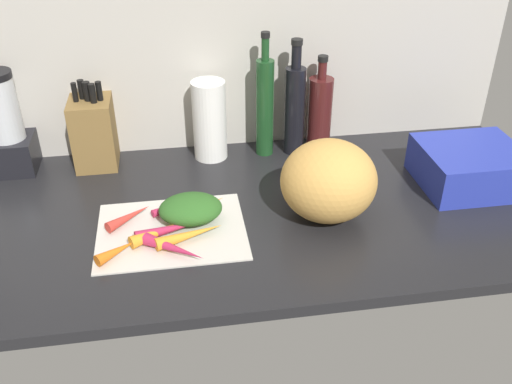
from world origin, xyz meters
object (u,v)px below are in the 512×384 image
(cutting_board, at_px, (172,230))
(bottle_1, at_px, (295,107))
(carrot_5, at_px, (172,229))
(dish_rack, at_px, (470,166))
(carrot_1, at_px, (162,231))
(carrot_3, at_px, (180,204))
(carrot_7, at_px, (174,248))
(carrot_6, at_px, (190,235))
(bottle_0, at_px, (265,106))
(carrot_4, at_px, (197,208))
(knife_block, at_px, (94,132))
(carrot_0, at_px, (129,217))
(carrot_8, at_px, (180,203))
(carrot_2, at_px, (117,251))
(paper_towel_roll, at_px, (210,120))
(blender_appliance, at_px, (6,129))
(bottle_2, at_px, (320,112))
(winter_squash, at_px, (329,181))

(cutting_board, xyz_separation_m, bottle_1, (0.39, 0.38, 0.14))
(carrot_5, height_order, dish_rack, dish_rack)
(cutting_board, relative_size, carrot_5, 2.05)
(bottle_1, bearing_deg, cutting_board, -136.09)
(carrot_1, height_order, carrot_3, carrot_1)
(carrot_1, relative_size, carrot_7, 1.03)
(carrot_3, relative_size, carrot_6, 0.92)
(carrot_1, height_order, bottle_0, bottle_0)
(carrot_4, relative_size, knife_block, 0.63)
(carrot_0, xyz_separation_m, knife_block, (-0.10, 0.34, 0.08))
(carrot_3, distance_m, dish_rack, 0.81)
(carrot_8, xyz_separation_m, bottle_0, (0.27, 0.28, 0.14))
(carrot_1, xyz_separation_m, carrot_2, (-0.11, -0.06, -0.00))
(cutting_board, bearing_deg, dish_rack, 7.09)
(carrot_0, height_order, carrot_4, same)
(cutting_board, relative_size, bottle_0, 0.97)
(knife_block, distance_m, bottle_1, 0.60)
(carrot_0, distance_m, carrot_6, 0.18)
(carrot_3, distance_m, bottle_1, 0.48)
(carrot_4, relative_size, paper_towel_roll, 0.67)
(carrot_6, xyz_separation_m, blender_appliance, (-0.49, 0.45, 0.11))
(carrot_3, height_order, blender_appliance, blender_appliance)
(carrot_5, distance_m, paper_towel_roll, 0.44)
(cutting_board, bearing_deg, bottle_2, 39.80)
(paper_towel_roll, distance_m, dish_rack, 0.76)
(carrot_2, relative_size, paper_towel_roll, 0.43)
(carrot_3, height_order, bottle_1, bottle_1)
(carrot_3, distance_m, blender_appliance, 0.57)
(bottle_2, bearing_deg, carrot_1, -139.66)
(carrot_0, distance_m, carrot_1, 0.11)
(carrot_4, bearing_deg, winter_squash, -9.31)
(carrot_6, xyz_separation_m, winter_squash, (0.36, 0.06, 0.08))
(carrot_3, height_order, bottle_2, bottle_2)
(carrot_1, xyz_separation_m, bottle_2, (0.50, 0.42, 0.09))
(dish_rack, bearing_deg, carrot_7, -166.21)
(carrot_4, distance_m, bottle_0, 0.41)
(carrot_7, bearing_deg, blender_appliance, 132.44)
(carrot_8, bearing_deg, carrot_2, -129.54)
(carrot_2, distance_m, winter_squash, 0.54)
(carrot_1, height_order, dish_rack, dish_rack)
(carrot_5, relative_size, bottle_1, 0.51)
(cutting_board, bearing_deg, carrot_1, -129.63)
(carrot_7, xyz_separation_m, dish_rack, (0.83, 0.20, 0.03))
(carrot_5, relative_size, bottle_0, 0.47)
(carrot_6, relative_size, winter_squash, 0.70)
(carrot_0, height_order, bottle_1, bottle_1)
(cutting_board, relative_size, winter_squash, 1.50)
(carrot_2, relative_size, carrot_7, 0.64)
(paper_towel_roll, relative_size, dish_rack, 0.89)
(carrot_2, bearing_deg, winter_squash, 10.61)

